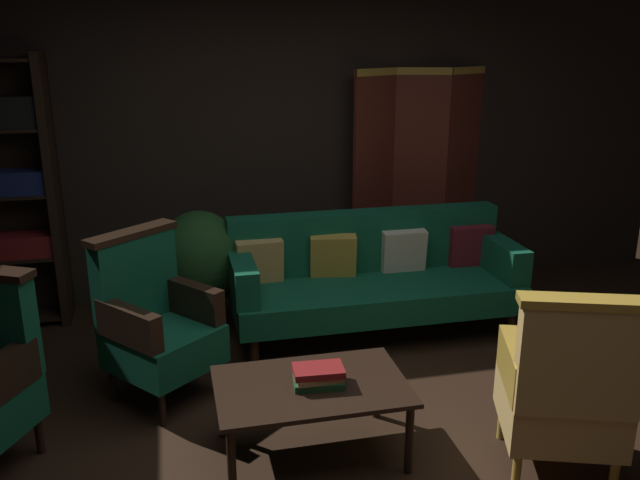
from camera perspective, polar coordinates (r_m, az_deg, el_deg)
name	(u,v)px	position (r m, az deg, el deg)	size (l,w,h in m)	color
ground_plane	(353,448)	(3.82, 2.83, -17.35)	(10.00, 10.00, 0.00)	black
back_wall	(275,130)	(5.59, -3.86, 9.34)	(7.20, 0.10, 2.80)	black
folding_screen	(419,177)	(5.84, 8.49, 5.39)	(1.27, 0.32, 1.90)	#5B2319
velvet_couch	(372,273)	(5.00, 4.46, -2.81)	(2.12, 0.78, 0.88)	black
coffee_table	(311,392)	(3.57, -0.75, -12.85)	(1.00, 0.64, 0.42)	black
armchair_gilt_accent	(565,389)	(3.58, 20.21, -11.87)	(0.74, 0.73, 1.04)	#B78E33
armchair_wing_right	(156,321)	(4.21, -13.88, -6.77)	(0.81, 0.81, 1.04)	black
potted_plant	(200,263)	(5.02, -10.22, -1.97)	(0.64, 0.64, 0.93)	brown
book_green_cloth	(318,382)	(3.53, -0.14, -12.02)	(0.26, 0.16, 0.04)	#1E4C28
book_tan_leather	(318,376)	(3.52, -0.14, -11.56)	(0.24, 0.16, 0.03)	#9E7A47
book_red_leather	(318,371)	(3.50, -0.14, -11.10)	(0.26, 0.16, 0.04)	maroon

